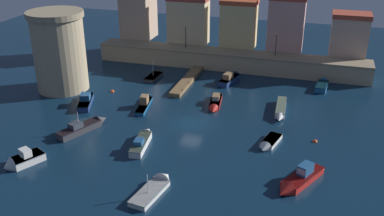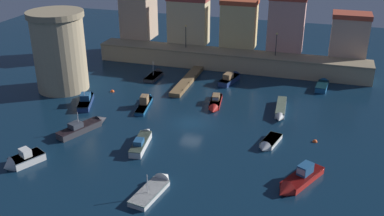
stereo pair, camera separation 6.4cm
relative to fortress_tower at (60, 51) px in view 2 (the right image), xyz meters
The scene contains 22 objects.
ground_plane 22.42m from the fortress_tower, 14.75° to the right, with size 114.92×114.92×0.00m, color #0C2338.
quay_wall 26.45m from the fortress_tower, 36.54° to the left, with size 43.91×4.12×2.90m.
old_town_backdrop 27.19m from the fortress_tower, 45.84° to the left, with size 41.15×5.61×9.15m.
fortress_tower is the anchor object (origin of this frame).
pier_dock 18.85m from the fortress_tower, 24.63° to the left, with size 1.63×12.21×0.70m.
quay_lamp_0 20.68m from the fortress_tower, 48.73° to the left, with size 0.32×0.32×3.81m.
quay_lamp_1 32.31m from the fortress_tower, 28.76° to the left, with size 0.32×0.32×3.63m.
moored_boat_0 15.43m from the fortress_tower, 49.00° to the right, with size 3.93×6.89×2.83m.
moored_boat_1 21.71m from the fortress_tower, 69.83° to the right, with size 3.51×4.53×2.08m.
moored_boat_2 8.49m from the fortress_tower, 32.33° to the right, with size 3.60×6.59×2.43m.
moored_boat_3 31.50m from the fortress_tower, ahead, with size 1.48×7.04×1.08m.
moored_boat_4 38.02m from the fortress_tower, 24.02° to the right, with size 4.49×6.64×2.15m.
moored_boat_5 30.00m from the fortress_tower, 42.07° to the right, with size 2.65×6.01×2.96m.
moored_boat_6 38.00m from the fortress_tower, 17.41° to the left, with size 1.94×4.76×1.40m.
moored_boat_7 32.38m from the fortress_tower, 15.50° to the right, with size 2.39×4.54×1.37m.
moored_boat_8 14.91m from the fortress_tower, 37.97° to the left, with size 1.73×5.14×3.29m.
moored_boat_9 21.89m from the fortress_tower, 35.14° to the right, with size 2.13×6.40×1.54m.
moored_boat_10 25.26m from the fortress_tower, 23.89° to the left, with size 2.80×6.18×1.88m.
moored_boat_12 23.13m from the fortress_tower, ahead, with size 2.11×5.94×1.52m.
moored_boat_13 14.69m from the fortress_tower, ahead, with size 2.22×6.91×2.12m.
mooring_buoy_0 36.61m from the fortress_tower, ahead, with size 0.53×0.53×0.53m, color #EA4C19.
mooring_buoy_1 9.26m from the fortress_tower, ahead, with size 0.57×0.57×0.57m, color #EA4C19.
Camera 2 is at (14.09, -46.19, 23.74)m, focal length 41.32 mm.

